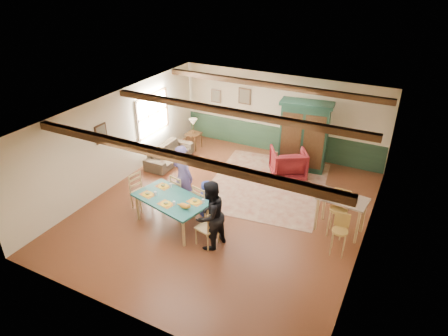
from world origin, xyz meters
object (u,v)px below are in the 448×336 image
at_px(counter_table, 340,214).
at_px(bar_stool_left, 338,214).
at_px(dining_table, 172,211).
at_px(dining_chair_end_left, 141,192).
at_px(person_man, 183,176).
at_px(person_child, 206,199).
at_px(bar_stool_right, 339,235).
at_px(person_woman, 210,215).
at_px(armchair, 288,163).
at_px(dining_chair_far_left, 181,191).
at_px(sofa, 170,154).
at_px(dining_chair_end_right, 207,227).
at_px(cat, 184,205).
at_px(end_table, 194,141).
at_px(armoire, 304,136).
at_px(dining_chair_far_right, 204,201).
at_px(table_lamp, 193,126).

height_order(counter_table, bar_stool_left, bar_stool_left).
relative_size(dining_table, dining_chair_end_left, 1.89).
distance_m(person_man, person_child, 0.90).
relative_size(bar_stool_left, bar_stool_right, 1.18).
bearing_deg(bar_stool_left, person_woman, -142.61).
bearing_deg(bar_stool_left, person_child, -164.33).
bearing_deg(armchair, counter_table, 103.85).
bearing_deg(dining_chair_far_left, sofa, -36.08).
bearing_deg(person_man, dining_chair_end_right, 152.70).
height_order(cat, end_table, cat).
height_order(person_woman, sofa, person_woman).
bearing_deg(bar_stool_right, bar_stool_left, 101.73).
bearing_deg(dining_chair_far_left, cat, 139.20).
bearing_deg(bar_stool_right, person_woman, -163.13).
distance_m(dining_chair_far_left, dining_chair_end_left, 1.07).
relative_size(end_table, bar_stool_left, 0.48).
bearing_deg(armchair, armoire, -136.75).
distance_m(dining_chair_far_left, dining_chair_far_right, 0.82).
bearing_deg(armoire, dining_chair_far_left, -128.22).
height_order(dining_chair_far_left, bar_stool_left, bar_stool_left).
distance_m(sofa, counter_table, 5.92).
bearing_deg(person_man, counter_table, -156.37).
distance_m(person_child, armoire, 3.98).
relative_size(dining_chair_far_right, bar_stool_left, 0.83).
relative_size(dining_chair_end_left, dining_chair_end_right, 1.00).
bearing_deg(dining_table, person_child, 50.45).
bearing_deg(dining_chair_end_left, bar_stool_left, -63.44).
xyz_separation_m(dining_chair_end_left, armoire, (3.10, 4.13, 0.61)).
distance_m(cat, armchair, 4.10).
bearing_deg(counter_table, dining_table, -156.45).
height_order(dining_table, end_table, dining_table).
bearing_deg(bar_stool_left, counter_table, 85.20).
height_order(dining_table, dining_chair_end_right, dining_chair_end_right).
relative_size(dining_chair_far_right, sofa, 0.51).
relative_size(dining_chair_far_left, table_lamp, 1.88).
height_order(person_man, armoire, armoire).
bearing_deg(dining_table, dining_chair_end_right, -12.99).
bearing_deg(dining_table, cat, -23.29).
distance_m(dining_chair_end_right, table_lamp, 5.34).
relative_size(dining_table, cat, 5.00).
distance_m(dining_table, sofa, 3.51).
bearing_deg(armoire, dining_table, -120.78).
bearing_deg(dining_chair_end_left, armoire, -23.92).
xyz_separation_m(dining_chair_end_right, sofa, (-3.17, 3.14, -0.21)).
relative_size(dining_chair_far_right, table_lamp, 1.88).
distance_m(dining_chair_end_right, armchair, 3.98).
bearing_deg(sofa, cat, -141.05).
relative_size(dining_table, dining_chair_far_left, 1.89).
height_order(armoire, bar_stool_left, armoire).
relative_size(dining_chair_end_right, end_table, 1.72).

